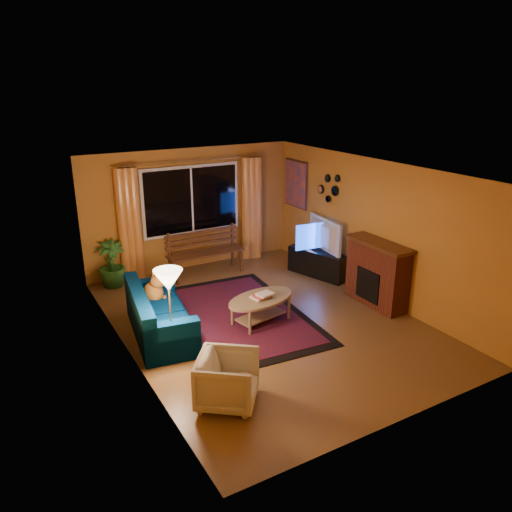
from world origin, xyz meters
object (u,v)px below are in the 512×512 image
bench (206,264)px  floor_lamp (171,316)px  tv_console (319,263)px  armchair (228,378)px  coffee_table (261,310)px  sofa (160,312)px

bench → floor_lamp: (-1.78, -2.76, 0.44)m
tv_console → armchair: bearing=-157.5°
armchair → coffee_table: 2.21m
bench → coffee_table: size_ratio=1.28×
floor_lamp → sofa: bearing=82.3°
armchair → tv_console: size_ratio=0.56×
bench → sofa: (-1.67, -1.96, 0.14)m
coffee_table → tv_console: size_ratio=0.96×
tv_console → sofa: bearing=175.6°
floor_lamp → tv_console: (3.76, 1.61, -0.41)m
tv_console → bench: bearing=132.8°
bench → coffee_table: (-0.11, -2.39, -0.01)m
bench → tv_console: tv_console is taller
coffee_table → floor_lamp: bearing=-167.4°
bench → sofa: sofa is taller
bench → tv_console: 2.29m
floor_lamp → coffee_table: bearing=12.6°
coffee_table → tv_console: bearing=30.6°
bench → armchair: bearing=-112.1°
coffee_table → sofa: bearing=164.9°
coffee_table → tv_console: (2.09, 1.23, 0.04)m
bench → armchair: armchair is taller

